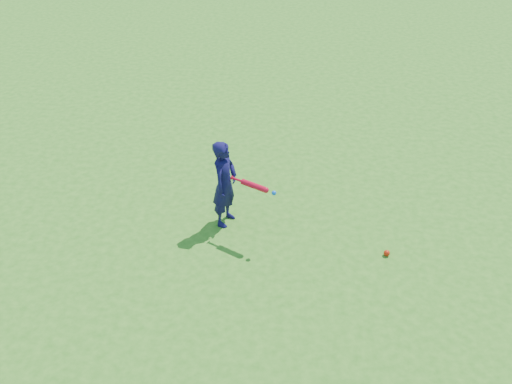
# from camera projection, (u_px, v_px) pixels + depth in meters

# --- Properties ---
(ground) EXTENTS (80.00, 80.00, 0.00)m
(ground) POSITION_uv_depth(u_px,v_px,m) (195.00, 241.00, 7.58)
(ground) COLOR #30711A
(ground) RESTS_ON ground
(child) EXTENTS (0.43, 0.53, 1.25)m
(child) POSITION_uv_depth(u_px,v_px,m) (225.00, 184.00, 7.59)
(child) COLOR #120E43
(child) RESTS_ON ground
(ground_ball_red) EXTENTS (0.08, 0.08, 0.08)m
(ground_ball_red) POSITION_uv_depth(u_px,v_px,m) (387.00, 253.00, 7.32)
(ground_ball_red) COLOR red
(ground_ball_red) RESTS_ON ground
(bat_swing) EXTENTS (0.61, 0.37, 0.08)m
(bat_swing) POSITION_uv_depth(u_px,v_px,m) (256.00, 186.00, 7.22)
(bat_swing) COLOR red
(bat_swing) RESTS_ON ground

